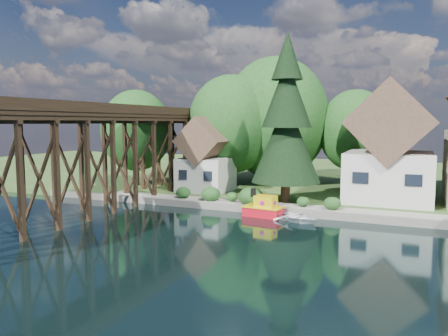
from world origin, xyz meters
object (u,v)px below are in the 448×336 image
at_px(trestle_bridge, 111,149).
at_px(shed, 206,160).
at_px(conifer, 286,121).
at_px(house_left, 389,151).
at_px(tugboat, 264,208).
at_px(boat_white_a, 297,216).

height_order(trestle_bridge, shed, trestle_bridge).
bearing_deg(conifer, house_left, 28.80).
bearing_deg(house_left, conifer, -151.20).
xyz_separation_m(conifer, tugboat, (-0.65, -4.35, -7.12)).
height_order(trestle_bridge, house_left, house_left).
xyz_separation_m(shed, conifer, (9.48, -3.18, 3.98)).
distance_m(trestle_bridge, tugboat, 14.70).
height_order(house_left, tugboat, house_left).
distance_m(tugboat, boat_white_a, 2.97).
bearing_deg(conifer, boat_white_a, -65.39).
bearing_deg(tugboat, conifer, 81.49).
xyz_separation_m(conifer, boat_white_a, (2.25, -4.91, -7.41)).
bearing_deg(conifer, tugboat, -98.51).
distance_m(trestle_bridge, house_left, 25.42).
xyz_separation_m(tugboat, boat_white_a, (2.90, -0.56, -0.30)).
distance_m(house_left, conifer, 10.08).
bearing_deg(tugboat, boat_white_a, -10.85).
relative_size(house_left, boat_white_a, 2.87).
height_order(tugboat, boat_white_a, tugboat).
relative_size(trestle_bridge, boat_white_a, 11.53).
distance_m(conifer, tugboat, 8.37).
distance_m(shed, boat_white_a, 14.66).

